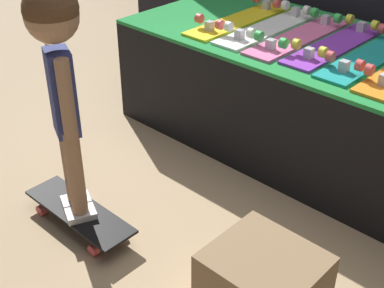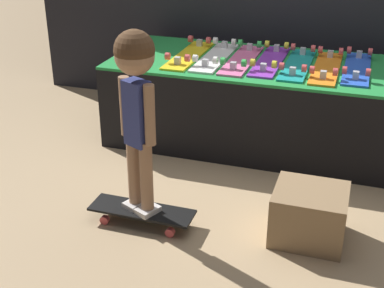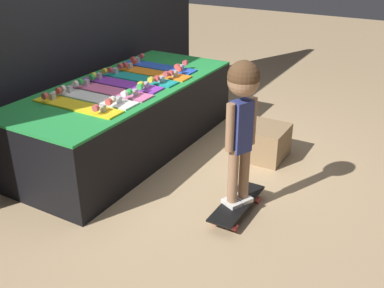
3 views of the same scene
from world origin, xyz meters
name	(u,v)px [view 3 (image 3 of 3)]	position (x,y,z in m)	size (l,w,h in m)	color
ground_plane	(188,165)	(0.00, 0.00, 0.00)	(16.00, 16.00, 0.00)	tan
back_wall	(58,17)	(0.00, 1.35, 1.14)	(4.51, 0.10, 2.29)	black
display_rack	(126,117)	(0.00, 0.66, 0.31)	(2.30, 0.97, 0.62)	black
skateboard_yellow_on_rack	(77,105)	(-0.61, 0.63, 0.64)	(0.18, 0.78, 0.09)	yellow
skateboard_white_on_rack	(94,97)	(-0.41, 0.64, 0.64)	(0.18, 0.78, 0.09)	white
skateboard_pink_on_rack	(110,90)	(-0.20, 0.64, 0.64)	(0.18, 0.78, 0.09)	pink
skateboard_purple_on_rack	(122,83)	(0.00, 0.67, 0.64)	(0.18, 0.78, 0.09)	purple
skateboard_teal_on_rack	(138,77)	(0.20, 0.64, 0.64)	(0.18, 0.78, 0.09)	teal
skateboard_orange_on_rack	(152,72)	(0.41, 0.63, 0.64)	(0.18, 0.78, 0.09)	orange
skateboard_blue_on_rack	(159,66)	(0.61, 0.69, 0.64)	(0.18, 0.78, 0.09)	blue
skateboard_on_floor	(237,204)	(-0.46, -0.68, 0.07)	(0.61, 0.19, 0.09)	black
child	(242,108)	(-0.46, -0.68, 0.82)	(0.23, 0.21, 1.04)	silver
storage_box	(265,142)	(0.47, -0.53, 0.15)	(0.39, 0.36, 0.30)	#8E704C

